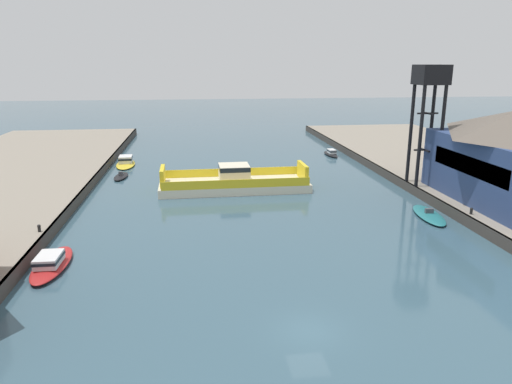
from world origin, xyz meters
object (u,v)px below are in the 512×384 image
moored_boat_mid_left (126,162)px  crane_tower (430,90)px  chain_ferry (234,182)px  moored_boat_near_left (331,153)px  moored_boat_far_left (121,176)px  moored_boat_mid_right (429,215)px  moored_boat_near_right (51,263)px

moored_boat_mid_left → crane_tower: bearing=-28.8°
chain_ferry → moored_boat_mid_left: 24.56m
moored_boat_near_left → moored_boat_far_left: 37.88m
moored_boat_mid_right → moored_boat_far_left: bearing=147.4°
moored_boat_mid_left → moored_boat_far_left: size_ratio=1.55×
chain_ferry → crane_tower: (24.19, -4.29, 12.11)m
chain_ferry → moored_boat_near_left: bearing=48.1°
moored_boat_mid_left → crane_tower: size_ratio=0.56×
moored_boat_near_left → crane_tower: (4.60, -26.11, 12.71)m
moored_boat_near_left → crane_tower: crane_tower is taller
moored_boat_mid_left → moored_boat_mid_right: (36.88, -32.44, -0.32)m
moored_boat_near_left → moored_boat_far_left: (-35.64, -12.85, -0.22)m
chain_ferry → moored_boat_near_left: chain_ferry is taller
chain_ferry → moored_boat_mid_right: bearing=-35.2°
chain_ferry → moored_boat_mid_left: chain_ferry is taller
chain_ferry → moored_boat_mid_right: chain_ferry is taller
moored_boat_far_left → moored_boat_mid_right: bearing=-32.6°
moored_boat_mid_right → moored_boat_far_left: 43.17m
moored_boat_mid_left → moored_boat_far_left: moored_boat_mid_left is taller
chain_ferry → moored_boat_mid_left: (-16.57, 18.12, -0.49)m
moored_boat_near_right → moored_boat_near_left: bearing=50.8°
moored_boat_mid_right → crane_tower: crane_tower is taller
moored_boat_mid_left → moored_boat_mid_right: moored_boat_mid_left is taller
moored_boat_mid_right → crane_tower: bearing=68.8°
moored_boat_near_left → moored_boat_mid_right: moored_boat_near_left is taller
moored_boat_near_left → chain_ferry: bearing=-131.9°
moored_boat_near_left → crane_tower: size_ratio=0.40×
moored_boat_near_right → moored_boat_mid_right: size_ratio=1.02×
chain_ferry → moored_boat_near_left: size_ratio=3.29×
moored_boat_near_right → moored_boat_mid_right: 38.42m
crane_tower → moored_boat_mid_right: bearing=-111.2°
moored_boat_mid_right → crane_tower: (3.88, 10.02, 12.91)m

